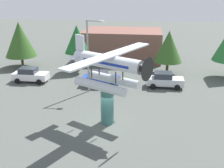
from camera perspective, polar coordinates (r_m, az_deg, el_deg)
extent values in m
plane|color=#4C514C|center=(24.28, -0.96, -7.91)|extent=(140.00, 140.00, 0.00)
cylinder|color=#386B66|center=(23.55, -0.98, -4.35)|extent=(1.10, 1.10, 3.31)
cylinder|color=silver|center=(22.06, -2.56, -0.46)|extent=(4.58, 2.85, 0.70)
cylinder|color=#333338|center=(21.50, 0.76, 1.27)|extent=(0.14, 0.14, 0.90)
cylinder|color=#333338|center=(22.88, -4.19, 2.38)|extent=(0.14, 0.14, 0.90)
cylinder|color=silver|center=(23.57, 0.43, 0.91)|extent=(4.58, 2.85, 0.70)
cylinder|color=#333338|center=(22.29, 2.22, 1.94)|extent=(0.14, 0.14, 0.90)
cylinder|color=#333338|center=(23.63, -2.65, 2.97)|extent=(0.14, 0.14, 0.90)
cylinder|color=silver|center=(22.27, -1.04, 4.62)|extent=(6.00, 3.86, 1.10)
cube|color=#193399|center=(22.15, -0.62, 4.54)|extent=(4.37, 3.03, 0.20)
cone|color=#262628|center=(20.57, 6.27, 3.21)|extent=(1.03, 1.10, 0.88)
cylinder|color=black|center=(20.39, 7.25, 3.02)|extent=(0.87, 1.61, 1.80)
cube|color=silver|center=(21.89, -0.20, 6.00)|extent=(5.81, 9.72, 0.12)
cube|color=silver|center=(23.96, -6.47, 5.84)|extent=(1.92, 2.80, 0.10)
cube|color=silver|center=(23.72, -6.57, 8.42)|extent=(0.85, 0.52, 1.30)
cube|color=white|center=(35.31, -16.24, 1.58)|extent=(4.20, 1.70, 0.80)
cube|color=#2D333D|center=(35.20, -16.72, 2.70)|extent=(2.00, 1.56, 0.64)
cylinder|color=black|center=(34.13, -14.69, 0.39)|extent=(0.64, 0.22, 0.64)
cylinder|color=black|center=(35.70, -13.63, 1.34)|extent=(0.64, 0.22, 0.64)
cylinder|color=black|center=(35.23, -18.76, 0.58)|extent=(0.64, 0.22, 0.64)
cylinder|color=black|center=(36.76, -17.56, 1.49)|extent=(0.64, 0.22, 0.64)
cube|color=#2847B7|center=(32.64, -2.26, 0.90)|extent=(4.20, 1.70, 0.80)
cube|color=#2D333D|center=(32.46, -2.71, 2.12)|extent=(2.00, 1.56, 0.64)
cylinder|color=black|center=(31.74, -0.12, -0.41)|extent=(0.64, 0.22, 0.64)
cylinder|color=black|center=(33.42, 0.30, 0.65)|extent=(0.64, 0.22, 0.64)
cylinder|color=black|center=(32.20, -4.89, -0.19)|extent=(0.64, 0.22, 0.64)
cylinder|color=black|center=(33.85, -4.24, 0.85)|extent=(0.64, 0.22, 0.64)
cube|color=silver|center=(32.68, 10.73, 0.58)|extent=(4.20, 1.70, 0.80)
cube|color=#2D333D|center=(32.44, 10.37, 1.80)|extent=(2.00, 1.56, 0.64)
cylinder|color=black|center=(32.07, 13.16, -0.73)|extent=(0.64, 0.22, 0.64)
cylinder|color=black|center=(33.76, 12.91, 0.33)|extent=(0.64, 0.22, 0.64)
cylinder|color=black|center=(31.91, 8.33, -0.52)|extent=(0.64, 0.22, 0.64)
cylinder|color=black|center=(33.61, 8.33, 0.54)|extent=(0.64, 0.22, 0.64)
cylinder|color=gray|center=(30.03, -4.94, 5.50)|extent=(0.18, 0.18, 7.81)
cylinder|color=gray|center=(29.16, -3.59, 12.73)|extent=(1.60, 0.12, 0.12)
cube|color=silver|center=(29.04, -2.20, 12.62)|extent=(0.50, 0.28, 0.20)
cube|color=brown|center=(44.37, 2.16, 8.06)|extent=(11.96, 7.51, 4.52)
cylinder|color=brown|center=(42.03, -17.80, 4.39)|extent=(0.36, 0.36, 1.59)
cone|color=#335B23|center=(41.35, -18.26, 8.65)|extent=(4.32, 4.32, 4.80)
cylinder|color=brown|center=(38.19, -6.97, 4.48)|extent=(0.36, 0.36, 2.57)
cone|color=#1E6028|center=(37.50, -7.17, 9.07)|extent=(3.29, 3.29, 3.66)
cylinder|color=brown|center=(37.74, 11.17, 3.32)|extent=(0.36, 0.36, 1.63)
cone|color=#335B23|center=(37.06, 11.46, 7.52)|extent=(3.63, 3.63, 4.04)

